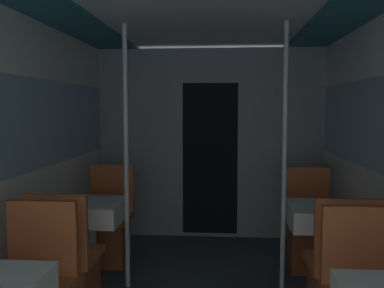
{
  "coord_description": "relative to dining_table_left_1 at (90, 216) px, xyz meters",
  "views": [
    {
      "loc": [
        0.16,
        -0.92,
        1.52
      ],
      "look_at": [
        -0.09,
        2.49,
        1.23
      ],
      "focal_mm": 40.0,
      "sensor_mm": 36.0,
      "label": 1
    }
  ],
  "objects": [
    {
      "name": "chair_right_far_1",
      "position": [
        1.94,
        0.55,
        -0.31
      ],
      "size": [
        0.44,
        0.44,
        0.94
      ],
      "rotation": [
        0.0,
        0.0,
        3.14
      ],
      "color": "brown",
      "rests_on": "ground_plane"
    },
    {
      "name": "wall_left",
      "position": [
        -0.36,
        -0.7,
        0.54
      ],
      "size": [
        0.05,
        6.52,
        2.2
      ],
      "color": "silver",
      "rests_on": "ground_plane"
    },
    {
      "name": "dining_table_left_1",
      "position": [
        0.0,
        0.0,
        0.0
      ],
      "size": [
        0.56,
        0.56,
        0.73
      ],
      "color": "#4C4C51",
      "rests_on": "ground_plane"
    },
    {
      "name": "chair_right_near_1",
      "position": [
        1.94,
        -0.55,
        -0.31
      ],
      "size": [
        0.44,
        0.44,
        0.94
      ],
      "color": "brown",
      "rests_on": "ground_plane"
    },
    {
      "name": "support_pole_left_1",
      "position": [
        0.32,
        0.0,
        0.49
      ],
      "size": [
        0.04,
        0.04,
        2.2
      ],
      "color": "silver",
      "rests_on": "ground_plane"
    },
    {
      "name": "chair_left_near_1",
      "position": [
        0.0,
        -0.55,
        -0.31
      ],
      "size": [
        0.44,
        0.44,
        0.94
      ],
      "color": "brown",
      "rests_on": "ground_plane"
    },
    {
      "name": "support_pole_right_1",
      "position": [
        1.62,
        0.0,
        0.49
      ],
      "size": [
        0.04,
        0.04,
        2.2
      ],
      "color": "silver",
      "rests_on": "ground_plane"
    },
    {
      "name": "chair_left_far_1",
      "position": [
        0.0,
        0.55,
        -0.31
      ],
      "size": [
        0.44,
        0.44,
        0.94
      ],
      "rotation": [
        0.0,
        0.0,
        3.14
      ],
      "color": "brown",
      "rests_on": "ground_plane"
    },
    {
      "name": "bulkhead_far",
      "position": [
        0.97,
        1.51,
        0.49
      ],
      "size": [
        2.61,
        0.09,
        2.2
      ],
      "color": "gray",
      "rests_on": "ground_plane"
    },
    {
      "name": "dining_table_right_1",
      "position": [
        1.94,
        0.0,
        0.0
      ],
      "size": [
        0.56,
        0.56,
        0.73
      ],
      "color": "#4C4C51",
      "rests_on": "ground_plane"
    }
  ]
}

